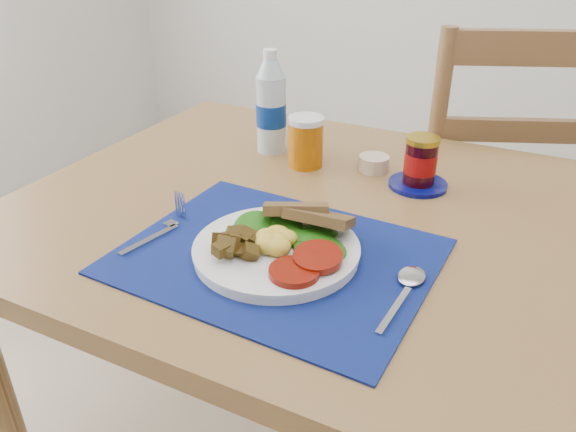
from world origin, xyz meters
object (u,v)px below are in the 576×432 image
object	(u,v)px
breakfast_plate	(272,246)
water_bottle	(271,108)
chair_far	(495,172)
juice_glass	(306,143)
jam_on_saucer	(420,165)

from	to	relation	value
breakfast_plate	water_bottle	distance (m)	0.45
chair_far	juice_glass	world-z (taller)	chair_far
chair_far	water_bottle	size ratio (longest dim) A/B	5.44
chair_far	breakfast_plate	xyz separation A→B (m)	(-0.23, -0.84, 0.16)
water_bottle	chair_far	bearing A→B (deg)	45.00
chair_far	water_bottle	world-z (taller)	chair_far
chair_far	juice_glass	size ratio (longest dim) A/B	12.15
juice_glass	chair_far	bearing A→B (deg)	55.12
breakfast_plate	water_bottle	xyz separation A→B (m)	(-0.21, 0.39, 0.08)
jam_on_saucer	water_bottle	bearing A→B (deg)	173.60
chair_far	jam_on_saucer	size ratio (longest dim) A/B	10.72
water_bottle	juice_glass	distance (m)	0.12
water_bottle	jam_on_saucer	xyz separation A→B (m)	(0.34, -0.04, -0.05)
chair_far	juice_glass	bearing A→B (deg)	32.35
jam_on_saucer	juice_glass	bearing A→B (deg)	-178.96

